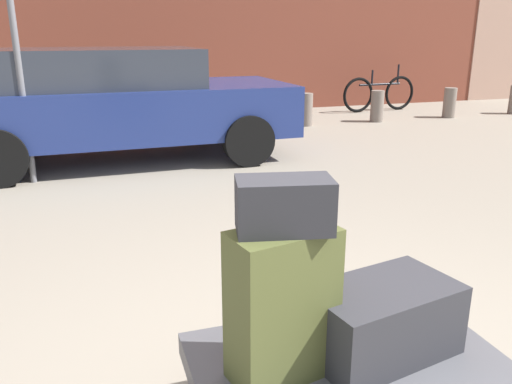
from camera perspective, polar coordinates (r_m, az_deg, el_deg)
name	(u,v)px	position (r m, az deg, el deg)	size (l,w,h in m)	color
luggage_cart	(345,371)	(2.30, 9.75, -18.83)	(1.25, 0.75, 0.34)	#4C4C51
suitcase_olive_rear_left	(282,305)	(1.97, 2.94, -12.36)	(0.40, 0.21, 0.59)	#4C5128
duffel_bag_charcoal_front_left	(382,319)	(2.23, 13.68, -13.49)	(0.60, 0.36, 0.30)	#2D2D33
duffel_bag_charcoal_topmost_pile	(284,205)	(1.81, 3.13, -1.46)	(0.34, 0.18, 0.19)	#2D2D33
parked_car	(117,102)	(6.94, -15.03, 9.61)	(4.34, 1.99, 1.42)	navy
bicycle_leaning	(379,93)	(11.43, 13.43, 10.53)	(1.76, 0.20, 0.96)	black
bollard_kerb_near	(306,110)	(9.38, 5.53, 9.04)	(0.24, 0.24, 0.58)	#72665B
bollard_kerb_mid	(377,106)	(10.03, 13.21, 9.20)	(0.24, 0.24, 0.58)	#72665B
bollard_kerb_far	(450,103)	(10.94, 20.57, 9.20)	(0.24, 0.24, 0.58)	#72665B
no_parking_sign	(16,43)	(6.11, -24.97, 14.65)	(0.50, 0.07, 2.43)	slate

